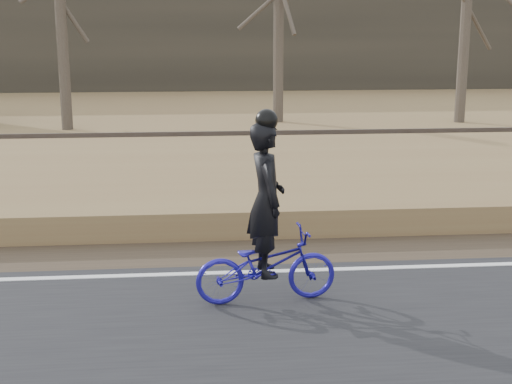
{
  "coord_description": "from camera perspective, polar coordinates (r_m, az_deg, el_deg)",
  "views": [
    {
      "loc": [
        2.87,
        -8.87,
        3.3
      ],
      "look_at": [
        3.72,
        0.5,
        1.1
      ],
      "focal_mm": 50.0,
      "sensor_mm": 36.0,
      "label": 1
    }
  ],
  "objects": [
    {
      "name": "embankment",
      "position": [
        13.73,
        -17.13,
        -0.39
      ],
      "size": [
        120.0,
        5.0,
        0.44
      ],
      "primitive_type": "cube",
      "color": "olive",
      "rests_on": "ground"
    },
    {
      "name": "ballast",
      "position": [
        17.38,
        -14.64,
        2.55
      ],
      "size": [
        120.0,
        3.0,
        0.45
      ],
      "primitive_type": "cube",
      "color": "slate",
      "rests_on": "ground"
    },
    {
      "name": "railroad",
      "position": [
        17.33,
        -14.7,
        3.54
      ],
      "size": [
        120.0,
        2.4,
        0.29
      ],
      "color": "black",
      "rests_on": "ballast"
    },
    {
      "name": "treeline_backdrop",
      "position": [
        38.97,
        -9.67,
        12.56
      ],
      "size": [
        120.0,
        4.0,
        6.0
      ],
      "primitive_type": "cube",
      "color": "#383328",
      "rests_on": "ground"
    },
    {
      "name": "cyclist",
      "position": [
        8.46,
        0.82,
        -3.86
      ],
      "size": [
        1.75,
        0.77,
        2.32
      ],
      "rotation": [
        0.0,
        0.0,
        1.68
      ],
      "color": "#1B1490",
      "rests_on": "road"
    },
    {
      "name": "bare_tree_near_left",
      "position": [
        23.87,
        -15.3,
        12.57
      ],
      "size": [
        0.36,
        0.36,
        6.47
      ],
      "primitive_type": "cylinder",
      "color": "brown",
      "rests_on": "ground"
    },
    {
      "name": "bare_tree_center",
      "position": [
        25.0,
        1.83,
        14.06
      ],
      "size": [
        0.36,
        0.36,
        7.37
      ],
      "primitive_type": "cylinder",
      "color": "brown",
      "rests_on": "ground"
    },
    {
      "name": "bare_tree_right",
      "position": [
        25.88,
        16.43,
        13.17
      ],
      "size": [
        0.36,
        0.36,
        7.06
      ],
      "primitive_type": "cylinder",
      "color": "brown",
      "rests_on": "ground"
    }
  ]
}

